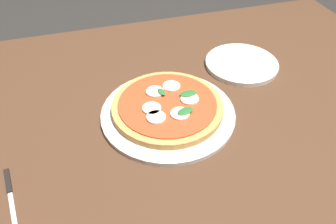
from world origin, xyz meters
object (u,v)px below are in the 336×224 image
dining_table (192,125)px  plate_white (242,64)px  serving_tray (168,113)px  knife (10,191)px  pizza (168,106)px

dining_table → plate_white: size_ratio=6.46×
serving_tray → plate_white: plate_white is taller
serving_tray → knife: serving_tray is taller
plate_white → knife: 0.73m
knife → dining_table: bearing=-161.0°
dining_table → pizza: size_ratio=5.03×
dining_table → plate_white: (-0.21, -0.13, 0.09)m
plate_white → knife: (0.67, 0.29, -0.00)m
knife → serving_tray: bearing=-161.0°
plate_white → pizza: bearing=26.9°
pizza → plate_white: bearing=-153.1°
dining_table → plate_white: plate_white is taller
pizza → plate_white: (-0.29, -0.14, -0.02)m
pizza → knife: 0.41m
serving_tray → pizza: bearing=-99.1°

